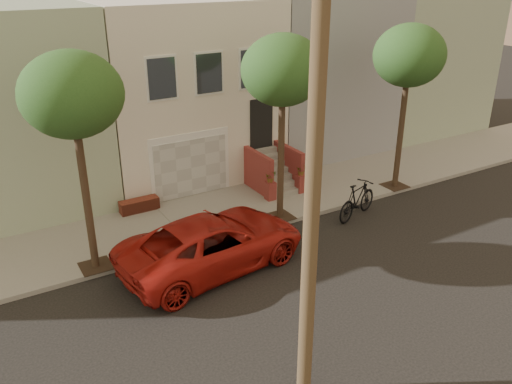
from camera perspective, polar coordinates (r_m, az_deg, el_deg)
ground at (r=15.63m, az=7.33°, el=-9.44°), size 90.00×90.00×0.00m
sidewalk at (r=19.51m, az=-2.22°, el=-1.90°), size 40.00×3.70×0.15m
house_row at (r=23.42m, az=-9.34°, el=11.43°), size 33.10×11.70×7.00m
tree_left at (r=14.71m, az=-19.14°, el=9.69°), size 2.70×2.57×6.30m
tree_mid at (r=17.17m, az=2.88°, el=12.79°), size 2.70×2.57×6.30m
tree_right at (r=20.68m, az=16.13°, el=13.79°), size 2.70×2.57×6.30m
pickup_truck at (r=15.84m, az=-4.66°, el=-5.45°), size 6.04×3.37×1.60m
motorcycle at (r=19.18m, az=10.82°, el=-0.84°), size 2.31×1.28×1.34m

